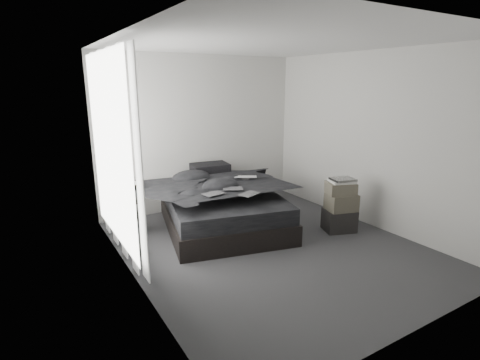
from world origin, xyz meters
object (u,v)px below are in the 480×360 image
side_stand (131,208)px  laptop (245,173)px  box_lower (339,220)px  bed (222,217)px

side_stand → laptop: bearing=-17.4°
side_stand → box_lower: (2.65, -1.54, -0.20)m
bed → box_lower: bearing=-23.9°
bed → side_stand: (-1.25, 0.47, 0.22)m
bed → laptop: laptop is taller
bed → side_stand: size_ratio=2.95×
laptop → box_lower: laptop is taller
laptop → side_stand: 1.78m
laptop → bed: bearing=-154.5°
side_stand → box_lower: side_stand is taller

